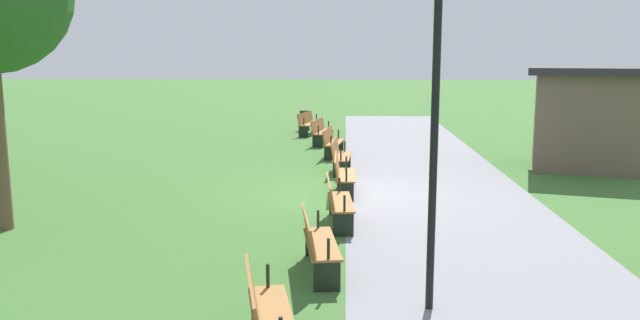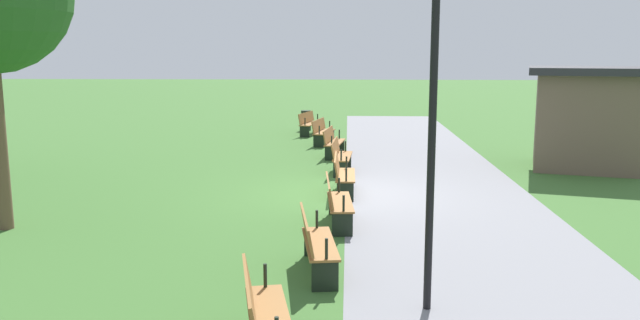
% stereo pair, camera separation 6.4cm
% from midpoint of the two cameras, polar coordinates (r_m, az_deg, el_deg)
% --- Properties ---
extents(ground_plane, '(120.00, 120.00, 0.00)m').
position_cam_midpoint_polar(ground_plane, '(14.80, 2.42, -3.07)').
color(ground_plane, '#3D6B2D').
extents(path_paving, '(35.97, 4.30, 0.01)m').
position_cam_midpoint_polar(path_paving, '(14.95, 10.73, -3.09)').
color(path_paving, gray).
rests_on(path_paving, ground).
extents(bench_0, '(1.75, 0.90, 0.89)m').
position_cam_midpoint_polar(bench_0, '(25.18, -0.89, 3.35)').
color(bench_0, '#996633').
rests_on(bench_0, ground).
extents(bench_1, '(1.74, 0.80, 0.89)m').
position_cam_midpoint_polar(bench_1, '(22.57, 0.28, 2.61)').
color(bench_1, '#996633').
rests_on(bench_1, ground).
extents(bench_2, '(1.73, 0.69, 0.89)m').
position_cam_midpoint_polar(bench_2, '(19.95, 1.26, 1.66)').
color(bench_2, '#996633').
rests_on(bench_2, ground).
extents(bench_3, '(1.71, 0.58, 0.89)m').
position_cam_midpoint_polar(bench_3, '(17.33, 1.94, 0.41)').
color(bench_3, '#996633').
rests_on(bench_3, ground).
extents(bench_4, '(1.68, 0.47, 0.89)m').
position_cam_midpoint_polar(bench_4, '(14.70, 2.17, -1.28)').
color(bench_4, '#996633').
rests_on(bench_4, ground).
extents(bench_5, '(1.71, 0.58, 0.89)m').
position_cam_midpoint_polar(bench_5, '(12.10, 1.65, -3.70)').
color(bench_5, '#996633').
rests_on(bench_5, ground).
extents(bench_6, '(1.73, 0.69, 0.89)m').
position_cam_midpoint_polar(bench_6, '(9.55, -0.22, -7.41)').
color(bench_6, '#996633').
rests_on(bench_6, ground).
extents(bench_7, '(1.74, 0.80, 0.89)m').
position_cam_midpoint_polar(bench_7, '(7.12, -4.94, -13.59)').
color(bench_7, '#996633').
rests_on(bench_7, ground).
extents(lamp_post, '(0.32, 0.32, 4.45)m').
position_cam_midpoint_polar(lamp_post, '(7.88, 10.46, 7.89)').
color(lamp_post, black).
rests_on(lamp_post, ground).
extents(trash_bin, '(0.41, 0.41, 0.84)m').
position_cam_midpoint_polar(trash_bin, '(26.59, -1.21, 3.58)').
color(trash_bin, black).
rests_on(trash_bin, ground).
extents(kiosk, '(3.67, 3.85, 2.86)m').
position_cam_midpoint_polar(kiosk, '(19.33, 22.94, 3.60)').
color(kiosk, brown).
rests_on(kiosk, ground).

